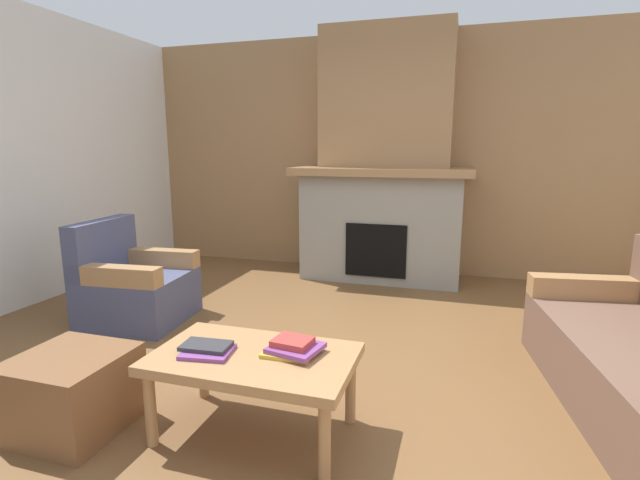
% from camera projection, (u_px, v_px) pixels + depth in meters
% --- Properties ---
extents(ground, '(9.00, 9.00, 0.00)m').
position_uv_depth(ground, '(308.00, 386.00, 2.86)').
color(ground, brown).
extents(wall_back_wood_panel, '(6.00, 0.12, 2.70)m').
position_uv_depth(wall_back_wood_panel, '(389.00, 156.00, 5.42)').
color(wall_back_wood_panel, '#997047').
rests_on(wall_back_wood_panel, ground).
extents(fireplace, '(1.90, 0.82, 2.70)m').
position_uv_depth(fireplace, '(384.00, 173.00, 5.10)').
color(fireplace, gray).
rests_on(fireplace, ground).
extents(armchair, '(0.83, 0.83, 0.85)m').
position_uv_depth(armchair, '(134.00, 287.00, 3.91)').
color(armchair, '#474C6B').
rests_on(armchair, ground).
extents(coffee_table, '(1.00, 0.60, 0.43)m').
position_uv_depth(coffee_table, '(254.00, 364.00, 2.32)').
color(coffee_table, '#A87A4C').
rests_on(coffee_table, ground).
extents(ottoman, '(0.52, 0.52, 0.40)m').
position_uv_depth(ottoman, '(73.00, 392.00, 2.40)').
color(ottoman, brown).
rests_on(ottoman, ground).
extents(book_stack_near_edge, '(0.28, 0.23, 0.04)m').
position_uv_depth(book_stack_near_edge, '(207.00, 349.00, 2.32)').
color(book_stack_near_edge, '#7A3D84').
rests_on(book_stack_near_edge, coffee_table).
extents(book_stack_center, '(0.29, 0.26, 0.07)m').
position_uv_depth(book_stack_center, '(293.00, 347.00, 2.31)').
color(book_stack_center, gold).
rests_on(book_stack_center, coffee_table).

